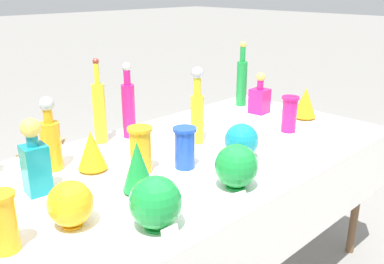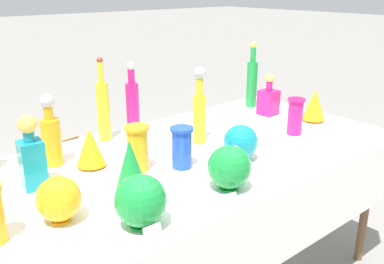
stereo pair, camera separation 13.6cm
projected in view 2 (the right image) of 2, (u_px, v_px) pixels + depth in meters
The scene contains 21 objects.
display_table at pixel (197, 167), 1.93m from camera, with size 1.99×1.02×0.76m.
tall_bottle_1 at pixel (252, 80), 2.61m from camera, with size 0.06×0.06×0.40m.
tall_bottle_2 at pixel (133, 105), 2.11m from camera, with size 0.06×0.06×0.37m.
tall_bottle_3 at pixel (199, 110), 2.01m from camera, with size 0.06×0.06×0.37m.
tall_bottle_4 at pixel (103, 109), 2.04m from camera, with size 0.06×0.06×0.41m.
tall_bottle_5 at pixel (51, 136), 1.77m from camera, with size 0.08×0.08×0.31m.
square_decanter_0 at pixel (268, 100), 2.47m from camera, with size 0.10×0.10×0.24m.
square_decanter_1 at pixel (31, 155), 1.57m from camera, with size 0.09×0.09×0.29m.
slender_vase_1 at pixel (138, 147), 1.72m from camera, with size 0.10×0.10×0.19m.
slender_vase_2 at pixel (182, 146), 1.75m from camera, with size 0.10×0.10×0.17m.
slender_vase_3 at pixel (295, 115), 2.14m from camera, with size 0.09×0.09×0.19m.
fluted_vase_0 at pixel (130, 165), 1.56m from camera, with size 0.12×0.12×0.20m.
fluted_vase_1 at pixel (90, 147), 1.76m from camera, with size 0.12×0.12×0.17m.
fluted_vase_2 at pixel (314, 105), 2.35m from camera, with size 0.13×0.13×0.18m.
round_bowl_0 at pixel (141, 201), 1.32m from camera, with size 0.17×0.17×0.17m.
round_bowl_1 at pixel (241, 142), 1.83m from camera, with size 0.15×0.15×0.16m.
round_bowl_2 at pixel (229, 167), 1.57m from camera, with size 0.16×0.16×0.17m.
round_bowl_3 at pixel (59, 199), 1.35m from camera, with size 0.15×0.15×0.15m.
price_tag_left at pixel (228, 199), 1.48m from camera, with size 0.06×0.01×0.04m, color white.
price_tag_center at pixel (153, 233), 1.27m from camera, with size 0.06×0.01×0.05m, color white.
cardboard_box_behind_left at pixel (63, 181), 2.95m from camera, with size 0.47×0.39×0.47m.
Camera 2 is at (-1.16, -1.37, 1.49)m, focal length 40.00 mm.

